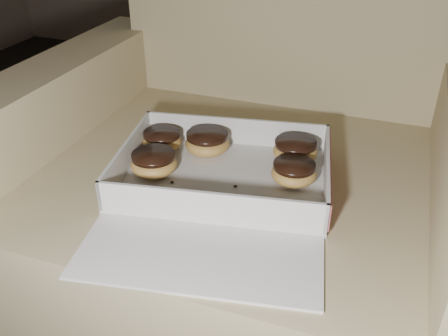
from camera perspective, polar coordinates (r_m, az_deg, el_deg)
name	(u,v)px	position (r m, az deg, el deg)	size (l,w,h in m)	color
armchair	(247,201)	(1.12, 2.70, -3.75)	(0.97, 0.82, 1.02)	#9D8B64
bakery_box	(222,187)	(0.89, -0.25, -2.14)	(0.44, 0.50, 0.06)	silver
donut_a	(162,140)	(1.02, -7.07, 3.19)	(0.08, 0.08, 0.04)	#BC8E41
donut_b	(207,142)	(1.00, -1.92, 2.97)	(0.09, 0.09, 0.04)	#BC8E41
donut_c	(295,150)	(0.98, 8.14, 2.05)	(0.09, 0.09, 0.04)	#BC8E41
donut_d	(294,172)	(0.91, 7.98, -0.48)	(0.08, 0.08, 0.04)	#BC8E41
donut_e	(154,163)	(0.94, -8.02, 0.60)	(0.09, 0.09, 0.04)	#BC8E41
crumb_a	(235,186)	(0.90, 1.31, -2.10)	(0.01, 0.01, 0.00)	black
crumb_b	(231,216)	(0.82, 0.83, -5.48)	(0.01, 0.01, 0.00)	black
crumb_c	(128,191)	(0.90, -10.94, -2.57)	(0.01, 0.01, 0.00)	black
crumb_d	(261,213)	(0.83, 4.29, -5.12)	(0.01, 0.01, 0.00)	black
crumb_e	(172,182)	(0.91, -5.95, -1.61)	(0.01, 0.01, 0.00)	black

